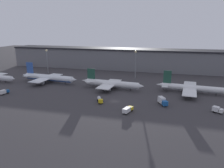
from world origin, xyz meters
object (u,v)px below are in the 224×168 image
object	(u,v)px
airplane_1	(48,78)
airplane_2	(111,84)
service_vehicle_3	(128,110)
service_vehicle_4	(217,110)
service_vehicle_0	(100,100)
service_vehicle_1	(163,101)
service_vehicle_2	(4,92)
airplane_3	(192,88)

from	to	relation	value
airplane_1	airplane_2	size ratio (longest dim) A/B	1.08
service_vehicle_3	service_vehicle_4	bearing A→B (deg)	-58.52
airplane_1	service_vehicle_3	size ratio (longest dim) A/B	6.16
service_vehicle_4	airplane_2	bearing A→B (deg)	-171.26
airplane_1	service_vehicle_0	distance (m)	58.67
service_vehicle_1	service_vehicle_3	size ratio (longest dim) A/B	1.06
airplane_2	service_vehicle_2	distance (m)	65.59
airplane_2	airplane_3	xyz separation A→B (m)	(49.95, 3.65, -0.34)
airplane_3	service_vehicle_3	distance (m)	52.20
airplane_3	service_vehicle_3	bearing A→B (deg)	-122.71
airplane_1	service_vehicle_1	size ratio (longest dim) A/B	5.81
service_vehicle_0	service_vehicle_2	bearing A→B (deg)	-116.84
airplane_3	service_vehicle_4	size ratio (longest dim) A/B	8.59
service_vehicle_3	airplane_2	bearing A→B (deg)	42.51
service_vehicle_2	service_vehicle_3	xyz separation A→B (m)	(77.20, -9.60, -0.03)
airplane_3	service_vehicle_1	bearing A→B (deg)	-117.48
service_vehicle_3	service_vehicle_0	bearing A→B (deg)	75.79
airplane_1	service_vehicle_2	size ratio (longest dim) A/B	7.82
service_vehicle_3	airplane_3	bearing A→B (deg)	-20.91
airplane_3	service_vehicle_1	distance (m)	30.68
airplane_3	service_vehicle_4	bearing A→B (deg)	-68.60
service_vehicle_2	service_vehicle_3	world-z (taller)	service_vehicle_2
airplane_1	service_vehicle_1	world-z (taller)	airplane_1
service_vehicle_1	airplane_2	bearing A→B (deg)	-150.09
airplane_3	service_vehicle_0	size ratio (longest dim) A/B	6.59
airplane_1	service_vehicle_3	xyz separation A→B (m)	(66.46, -42.01, -2.05)
airplane_3	service_vehicle_2	world-z (taller)	airplane_3
service_vehicle_3	service_vehicle_1	bearing A→B (deg)	-28.27
service_vehicle_1	service_vehicle_2	world-z (taller)	service_vehicle_1
airplane_2	service_vehicle_2	xyz separation A→B (m)	(-59.33, -27.90, -1.86)
service_vehicle_2	airplane_1	bearing A→B (deg)	-6.53
airplane_2	service_vehicle_4	size ratio (longest dim) A/B	8.37
airplane_2	airplane_3	world-z (taller)	airplane_3
service_vehicle_0	service_vehicle_4	world-z (taller)	service_vehicle_4
airplane_1	airplane_3	distance (m)	98.54
airplane_3	service_vehicle_1	xyz separation A→B (m)	(-16.57, -25.80, -1.04)
service_vehicle_2	service_vehicle_3	distance (m)	77.80
service_vehicle_1	service_vehicle_2	bearing A→B (deg)	-112.98
service_vehicle_1	service_vehicle_4	xyz separation A→B (m)	(25.44, -4.80, -0.44)
airplane_2	service_vehicle_1	size ratio (longest dim) A/B	5.37
airplane_3	service_vehicle_0	distance (m)	58.04
airplane_1	service_vehicle_4	distance (m)	111.94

